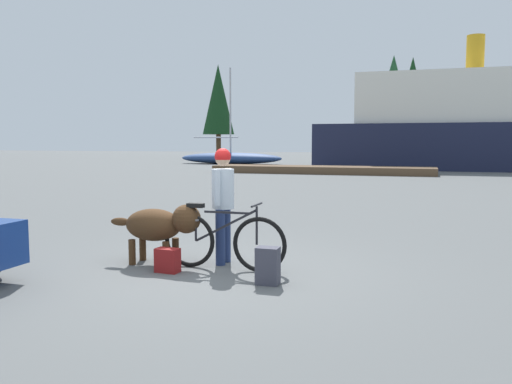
% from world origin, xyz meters
% --- Properties ---
extents(ground_plane, '(160.00, 160.00, 0.00)m').
position_xyz_m(ground_plane, '(0.00, 0.00, 0.00)').
color(ground_plane, '#595B5B').
extents(bicycle, '(1.79, 0.44, 0.93)m').
position_xyz_m(bicycle, '(0.10, 0.23, 0.41)').
color(bicycle, black).
rests_on(bicycle, ground_plane).
extents(person_cyclist, '(0.32, 0.53, 1.67)m').
position_xyz_m(person_cyclist, '(-0.03, 0.58, 1.00)').
color(person_cyclist, navy).
rests_on(person_cyclist, ground_plane).
extents(dog, '(1.43, 0.55, 0.88)m').
position_xyz_m(dog, '(-0.87, 0.26, 0.58)').
color(dog, '#472D19').
rests_on(dog, ground_plane).
extents(backpack, '(0.28, 0.20, 0.47)m').
position_xyz_m(backpack, '(0.90, -0.31, 0.23)').
color(backpack, '#3F3F4C').
rests_on(backpack, ground_plane).
extents(handbag_pannier, '(0.33, 0.20, 0.33)m').
position_xyz_m(handbag_pannier, '(-0.56, -0.14, 0.16)').
color(handbag_pannier, maroon).
rests_on(handbag_pannier, ground_plane).
extents(dock_pier, '(12.21, 2.32, 0.40)m').
position_xyz_m(dock_pier, '(-2.68, 22.50, 0.20)').
color(dock_pier, brown).
rests_on(dock_pier, ground_plane).
extents(sailboat_moored, '(8.39, 2.35, 7.51)m').
position_xyz_m(sailboat_moored, '(-11.85, 32.65, 0.48)').
color(sailboat_moored, navy).
rests_on(sailboat_moored, ground_plane).
extents(pine_tree_far_left, '(3.18, 3.18, 9.47)m').
position_xyz_m(pine_tree_far_left, '(-17.11, 43.30, 5.95)').
color(pine_tree_far_left, '#4C331E').
rests_on(pine_tree_far_left, ground_plane).
extents(pine_tree_center, '(3.98, 3.98, 9.70)m').
position_xyz_m(pine_tree_center, '(-0.13, 44.30, 6.09)').
color(pine_tree_center, '#4C331E').
rests_on(pine_tree_center, ground_plane).
extents(pine_tree_mid_back, '(3.77, 3.77, 10.56)m').
position_xyz_m(pine_tree_mid_back, '(1.39, 51.65, 6.76)').
color(pine_tree_mid_back, '#4C331E').
rests_on(pine_tree_mid_back, ground_plane).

